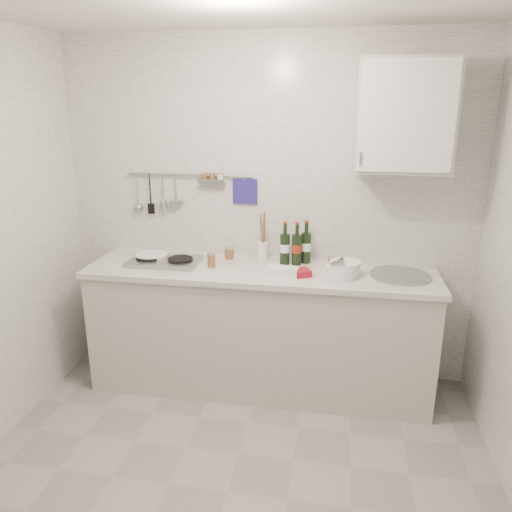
{
  "coord_description": "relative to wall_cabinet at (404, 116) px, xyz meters",
  "views": [
    {
      "loc": [
        0.53,
        -2.16,
        2.04
      ],
      "look_at": [
        0.01,
        0.9,
        1.07
      ],
      "focal_mm": 35.0,
      "sensor_mm": 36.0,
      "label": 1
    }
  ],
  "objects": [
    {
      "name": "wall_cabinet",
      "position": [
        0.0,
        0.0,
        0.0
      ],
      "size": [
        0.6,
        0.38,
        0.7
      ],
      "color": "#AFACA2",
      "rests_on": "back_wall"
    },
    {
      "name": "wine_bottles",
      "position": [
        -0.67,
        0.03,
        -0.87
      ],
      "size": [
        0.22,
        0.13,
        0.31
      ],
      "rotation": [
        0.0,
        0.0,
        0.39
      ],
      "color": "black",
      "rests_on": "counter"
    },
    {
      "name": "strawberry_punnet",
      "position": [
        -0.6,
        -0.22,
        -1.01
      ],
      "size": [
        0.14,
        0.14,
        0.04
      ],
      "primitive_type": "cube",
      "rotation": [
        0.0,
        0.0,
        0.43
      ],
      "color": "#B2132C",
      "rests_on": "counter"
    },
    {
      "name": "jar_d",
      "position": [
        -1.24,
        -0.14,
        -0.98
      ],
      "size": [
        0.06,
        0.06,
        0.1
      ],
      "rotation": [
        0.0,
        0.0,
        0.29
      ],
      "color": "brown",
      "rests_on": "counter"
    },
    {
      "name": "jar_a",
      "position": [
        -1.16,
        0.07,
        -0.99
      ],
      "size": [
        0.07,
        0.07,
        0.09
      ],
      "rotation": [
        0.0,
        0.0,
        -0.21
      ],
      "color": "brown",
      "rests_on": "counter"
    },
    {
      "name": "wall_rail",
      "position": [
        -1.5,
        0.15,
        -0.52
      ],
      "size": [
        0.98,
        0.09,
        0.34
      ],
      "color": "#93969B",
      "rests_on": "back_wall"
    },
    {
      "name": "floor",
      "position": [
        -0.9,
        -1.22,
        -1.95
      ],
      "size": [
        3.0,
        3.0,
        0.0
      ],
      "primitive_type": "plane",
      "color": "gray",
      "rests_on": "ground"
    },
    {
      "name": "jar_b",
      "position": [
        -0.36,
        0.03,
        -0.99
      ],
      "size": [
        0.07,
        0.07,
        0.08
      ],
      "rotation": [
        0.0,
        0.0,
        -0.03
      ],
      "color": "brown",
      "rests_on": "counter"
    },
    {
      "name": "plate_stack_sink",
      "position": [
        -0.34,
        -0.18,
        -0.98
      ],
      "size": [
        0.27,
        0.26,
        0.11
      ],
      "rotation": [
        0.0,
        0.0,
        -0.23
      ],
      "color": "white",
      "rests_on": "counter"
    },
    {
      "name": "counter",
      "position": [
        -0.89,
        -0.12,
        -1.52
      ],
      "size": [
        2.44,
        0.64,
        0.96
      ],
      "color": "#AFACA2",
      "rests_on": "floor"
    },
    {
      "name": "utensil_crock",
      "position": [
        -0.91,
        0.08,
        -0.94
      ],
      "size": [
        0.09,
        0.09,
        0.36
      ],
      "rotation": [
        0.0,
        0.0,
        0.19
      ],
      "color": "white",
      "rests_on": "counter"
    },
    {
      "name": "back_wall",
      "position": [
        -0.9,
        0.18,
        -0.7
      ],
      "size": [
        3.0,
        0.02,
        2.5
      ],
      "primitive_type": "cube",
      "color": "silver",
      "rests_on": "floor"
    },
    {
      "name": "plate_stack_hob",
      "position": [
        -1.72,
        -0.07,
        -1.01
      ],
      "size": [
        0.26,
        0.26,
        0.05
      ],
      "rotation": [
        0.0,
        0.0,
        -0.26
      ],
      "color": "#5179B8",
      "rests_on": "counter"
    },
    {
      "name": "butter_dish",
      "position": [
        -0.72,
        -0.24,
        -1.0
      ],
      "size": [
        0.21,
        0.12,
        0.06
      ],
      "primitive_type": "cube",
      "rotation": [
        0.0,
        0.0,
        -0.09
      ],
      "color": "white",
      "rests_on": "counter"
    },
    {
      "name": "jar_c",
      "position": [
        -0.41,
        0.01,
        -0.99
      ],
      "size": [
        0.06,
        0.06,
        0.07
      ],
      "rotation": [
        0.0,
        0.0,
        0.26
      ],
      "color": "brown",
      "rests_on": "counter"
    }
  ]
}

